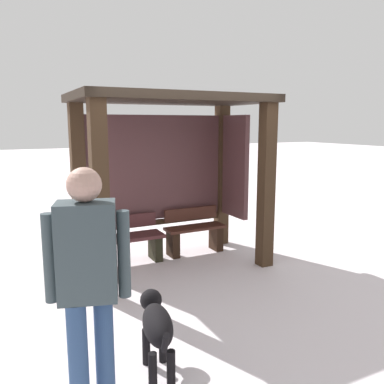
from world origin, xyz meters
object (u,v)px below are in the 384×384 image
Objects in this scene: bus_shelter at (173,148)px; bench_left_inside at (130,242)px; bench_center_inside at (194,233)px; dog at (157,325)px; person_walking at (88,274)px.

bus_shelter is 2.78× the size of bench_left_inside.
bench_center_inside is (0.45, 0.18, -1.41)m from bus_shelter.
dog is at bearing -103.40° from bench_left_inside.
dog is (0.59, 0.22, -0.63)m from person_walking.
bench_center_inside is at bearing 21.83° from bus_shelter.
person_walking is at bearing -112.79° from bench_left_inside.
person_walking reaches higher than bench_left_inside.
bus_shelter reaches higher than person_walking.
bus_shelter is at bearing -158.17° from bench_center_inside.
bench_center_inside reaches higher than bench_left_inside.
bus_shelter reaches higher than dog.
bench_left_inside is 3.27m from person_walking.
bench_center_inside is 1.11× the size of dog.
person_walking is (-1.87, -2.76, -0.68)m from bus_shelter.
bus_shelter is at bearing -16.02° from bench_left_inside.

